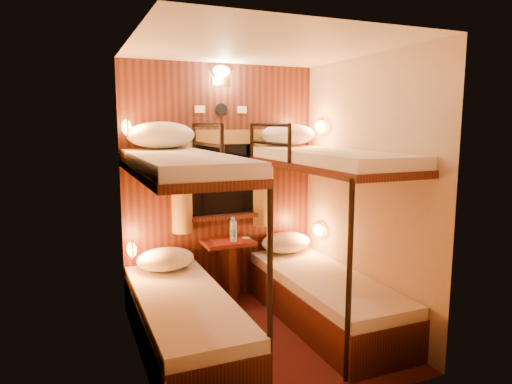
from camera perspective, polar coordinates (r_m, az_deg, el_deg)
name	(u,v)px	position (r m, az deg, el deg)	size (l,w,h in m)	color
floor	(261,338)	(4.09, 0.67, -17.77)	(2.10, 2.10, 0.00)	#3C1510
ceiling	(262,47)	(3.71, 0.74, 17.68)	(2.10, 2.10, 0.00)	silver
wall_back	(221,184)	(4.68, -4.39, 1.03)	(2.40, 2.40, 0.00)	#C6B293
wall_front	(330,226)	(2.80, 9.27, -4.19)	(2.40, 2.40, 0.00)	#C6B293
wall_left	(136,208)	(3.45, -14.76, -1.95)	(2.40, 2.40, 0.00)	#C6B293
wall_right	(364,192)	(4.21, 13.31, -0.04)	(2.40, 2.40, 0.00)	#C6B293
back_panel	(222,184)	(4.67, -4.33, 1.01)	(2.00, 0.03, 2.40)	black
bunk_left	(183,283)	(3.74, -9.08, -11.13)	(0.72, 1.90, 1.82)	black
bunk_right	(324,264)	(4.21, 8.52, -8.85)	(0.72, 1.90, 1.82)	black
window	(222,186)	(4.64, -4.21, 0.73)	(1.00, 0.12, 0.79)	black
curtains	(223,178)	(4.60, -4.09, 1.70)	(1.10, 0.22, 1.00)	olive
back_fixtures	(221,79)	(4.62, -4.34, 13.93)	(0.54, 0.09, 0.48)	black
reading_lamps	(233,184)	(4.35, -2.95, 1.00)	(2.00, 0.20, 1.25)	orange
table	(228,263)	(4.67, -3.50, -8.87)	(0.50, 0.34, 0.66)	#582614
bottle_left	(233,232)	(4.53, -2.86, -4.96)	(0.07, 0.07, 0.24)	#99BFE5
bottle_right	(233,230)	(4.60, -2.90, -4.79)	(0.07, 0.07, 0.23)	#99BFE5
sachet_a	(246,238)	(4.69, -1.30, -5.74)	(0.08, 0.06, 0.01)	silver
sachet_b	(231,240)	(4.63, -3.12, -5.97)	(0.07, 0.05, 0.00)	silver
pillow_lower_left	(166,259)	(4.37, -11.23, -8.23)	(0.53, 0.38, 0.21)	white
pillow_lower_right	(286,242)	(4.87, 3.76, -6.30)	(0.54, 0.39, 0.21)	white
pillow_upper_left	(161,135)	(4.23, -11.80, 6.99)	(0.62, 0.44, 0.24)	white
pillow_upper_right	(288,135)	(4.69, 4.02, 7.17)	(0.57, 0.41, 0.22)	white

